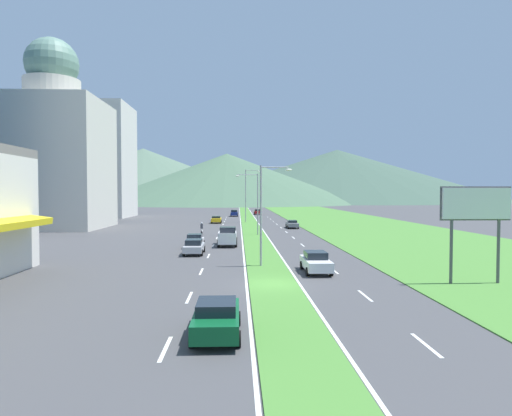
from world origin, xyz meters
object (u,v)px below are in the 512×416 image
Objects in this scene: street_lamp_near at (265,208)px; car_2 at (258,212)px; motorcycle_rider at (202,229)px; car_3 at (195,241)px; car_4 at (216,219)px; pickup_truck_0 at (228,237)px; car_5 at (229,233)px; car_6 at (316,262)px; car_7 at (234,213)px; car_8 at (292,224)px; billboard_roadside at (476,210)px; car_0 at (194,247)px; street_lamp_mid at (255,199)px; car_1 at (217,317)px; street_lamp_far at (247,193)px.

car_2 is (3.30, 85.47, -4.01)m from street_lamp_near.
motorcycle_rider is at bearing 104.88° from street_lamp_near.
car_3 reaches higher than car_4.
pickup_truck_0 is at bearing -5.37° from car_2.
car_4 is 30.08m from car_5.
car_6 is 32.54m from motorcycle_rider.
car_7 is at bearing -0.25° from car_5.
street_lamp_near is 1.78× the size of car_6.
pickup_truck_0 is (3.57, 1.75, 0.24)m from car_3.
street_lamp_near is 1.94× the size of car_4.
car_3 is at bearing -28.41° from car_8.
car_3 is at bearing 134.67° from billboard_roadside.
car_0 is 2.24× the size of motorcycle_rider.
billboard_roadside is at bearing -150.22° from car_5.
pickup_truck_0 is (-6.65, -70.82, 0.23)m from car_2.
motorcycle_rider is (-4.01, 13.07, -0.24)m from pickup_truck_0.
car_6 is at bearing -146.07° from car_3.
street_lamp_near is 1.86× the size of car_2.
pickup_truck_0 is at bearing -158.09° from car_6.
street_lamp_near is at bearing -90.55° from street_lamp_mid.
car_8 is at bearing -28.41° from car_3.
car_7 reaches higher than car_6.
car_7 reaches higher than car_1.
car_2 is at bearing -15.98° from car_4.
car_7 is at bearing 96.76° from street_lamp_far.
street_lamp_near is at bearing -172.89° from car_4.
street_lamp_near is 28.95m from motorcycle_rider.
street_lamp_near reaches higher than car_5.
street_lamp_mid reaches higher than car_5.
car_7 is at bearing 101.07° from billboard_roadside.
car_6 is (-9.66, 4.73, -4.11)m from billboard_roadside.
street_lamp_mid is at bearing -19.35° from car_0.
car_4 is at bearing -0.05° from car_0.
car_6 is at bearing -85.89° from street_lamp_far.
car_6 is at bearing -83.31° from street_lamp_mid.
car_8 is (13.94, 25.78, -0.04)m from car_3.
car_2 is 0.93× the size of car_8.
car_4 is at bearing 5.88° from car_5.
car_1 reaches higher than car_8.
car_3 is at bearing 118.20° from street_lamp_near.
car_0 is at bearing 156.76° from pickup_truck_0.
car_2 reaches higher than car_8.
car_2 is 0.82× the size of pickup_truck_0.
car_8 is (3.33, 41.56, -0.08)m from car_6.
car_3 is at bearing -146.07° from car_6.
car_4 is at bearing -165.26° from street_lamp_far.
car_1 is at bearing -172.77° from car_3.
billboard_roadside is at bearing -68.99° from street_lamp_mid.
car_0 is 0.94× the size of car_8.
street_lamp_mid is (0.25, 26.52, 0.31)m from street_lamp_near.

